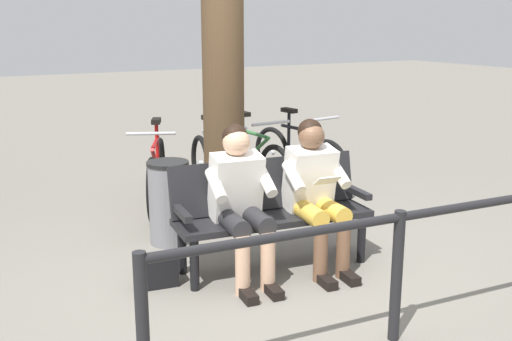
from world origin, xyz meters
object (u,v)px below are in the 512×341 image
(bicycle_green, at_px, (213,170))
(bench, at_px, (270,205))
(person_companion, at_px, (241,196))
(bicycle_red, at_px, (251,163))
(tree_trunk, at_px, (222,8))
(bicycle_black, at_px, (157,175))
(litter_bin, at_px, (169,202))
(handbag, at_px, (157,271))
(bicycle_blue, at_px, (298,157))
(person_reading, at_px, (315,187))

(bicycle_green, bearing_deg, bench, -3.28)
(bench, bearing_deg, person_companion, 27.28)
(bicycle_red, bearing_deg, person_companion, -33.68)
(tree_trunk, bearing_deg, bicycle_black, -63.98)
(litter_bin, xyz_separation_m, bicycle_black, (-0.28, -1.10, -0.02))
(bicycle_red, xyz_separation_m, bicycle_green, (0.54, 0.12, 0.00))
(tree_trunk, bearing_deg, person_companion, 69.33)
(bench, height_order, bicycle_green, bicycle_green)
(person_companion, xyz_separation_m, litter_bin, (0.21, -1.00, -0.29))
(bench, distance_m, handbag, 1.04)
(tree_trunk, relative_size, bicycle_green, 2.48)
(bench, xyz_separation_m, bicycle_blue, (-1.52, -1.94, -0.15))
(tree_trunk, bearing_deg, bicycle_blue, -149.70)
(litter_bin, height_order, bicycle_green, bicycle_green)
(person_reading, bearing_deg, litter_bin, -45.24)
(person_companion, relative_size, litter_bin, 1.59)
(bench, relative_size, bicycle_black, 1.06)
(person_companion, relative_size, bicycle_green, 0.72)
(litter_bin, bearing_deg, person_reading, 128.29)
(bicycle_green, distance_m, bicycle_black, 0.63)
(litter_bin, bearing_deg, person_companion, 101.77)
(person_companion, bearing_deg, litter_bin, -71.76)
(handbag, height_order, tree_trunk, tree_trunk)
(person_reading, distance_m, bicycle_blue, 2.48)
(person_companion, bearing_deg, bicycle_red, -113.80)
(person_reading, xyz_separation_m, tree_trunk, (0.16, -1.33, 1.41))
(person_reading, height_order, litter_bin, person_reading)
(person_companion, bearing_deg, person_reading, 179.95)
(litter_bin, distance_m, bicycle_black, 1.13)
(handbag, height_order, bicycle_black, bicycle_black)
(bicycle_blue, height_order, bicycle_green, same)
(bicycle_red, bearing_deg, bicycle_green, -80.39)
(litter_bin, relative_size, bicycle_green, 0.45)
(handbag, bearing_deg, person_reading, 169.81)
(handbag, bearing_deg, bicycle_red, -133.70)
(bicycle_black, bearing_deg, bicycle_red, 115.23)
(bicycle_blue, bearing_deg, litter_bin, -70.84)
(bicycle_red, relative_size, bicycle_black, 1.08)
(tree_trunk, bearing_deg, bench, 82.88)
(person_reading, distance_m, tree_trunk, 1.95)
(person_companion, height_order, bicycle_black, person_companion)
(bench, relative_size, bicycle_green, 0.98)
(bicycle_red, distance_m, bicycle_green, 0.55)
(bench, bearing_deg, person_reading, 152.97)
(handbag, bearing_deg, bench, 178.32)
(tree_trunk, xyz_separation_m, bicycle_green, (-0.21, -0.71, -1.72))
(handbag, distance_m, bicycle_green, 2.26)
(bicycle_red, bearing_deg, bicycle_black, -92.92)
(person_reading, xyz_separation_m, bicycle_red, (-0.59, -2.17, -0.31))
(person_reading, relative_size, bicycle_red, 0.71)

